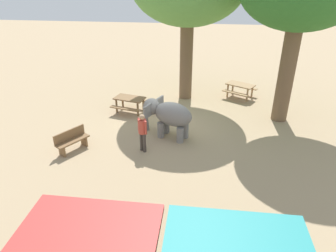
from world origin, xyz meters
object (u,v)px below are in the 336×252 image
picnic_table_near (240,87)px  elephant (168,115)px  person_handler (142,130)px  wooden_bench (72,140)px  picnic_table_far (130,101)px

picnic_table_near → elephant: bearing=85.6°
elephant → person_handler: person_handler is taller
elephant → wooden_bench: size_ratio=1.66×
picnic_table_near → picnic_table_far: (5.74, 2.73, 0.00)m
elephant → picnic_table_near: bearing=-102.6°
person_handler → picnic_table_far: bearing=60.5°
person_handler → wooden_bench: bearing=135.5°
picnic_table_far → person_handler: bearing=-55.0°
person_handler → picnic_table_near: size_ratio=0.79×
elephant → picnic_table_near: 6.15m
picnic_table_far → picnic_table_near: bearing=39.8°
wooden_bench → picnic_table_near: bearing=165.2°
elephant → picnic_table_far: (2.23, -2.30, -0.45)m
person_handler → picnic_table_near: (-4.35, -6.40, -0.36)m
picnic_table_near → person_handler: bearing=86.3°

